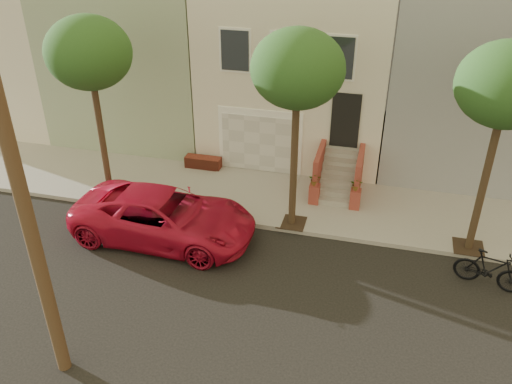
# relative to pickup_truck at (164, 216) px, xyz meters

# --- Properties ---
(ground) EXTENTS (90.00, 90.00, 0.00)m
(ground) POSITION_rel_pickup_truck_xyz_m (2.75, -2.29, -0.80)
(ground) COLOR black
(ground) RESTS_ON ground
(sidewalk) EXTENTS (40.00, 3.70, 0.15)m
(sidewalk) POSITION_rel_pickup_truck_xyz_m (2.75, 3.06, -0.72)
(sidewalk) COLOR gray
(sidewalk) RESTS_ON ground
(house_row) EXTENTS (33.10, 11.70, 7.00)m
(house_row) POSITION_rel_pickup_truck_xyz_m (2.75, 8.90, 2.85)
(house_row) COLOR beige
(house_row) RESTS_ON sidewalk
(tree_left) EXTENTS (2.70, 2.57, 6.30)m
(tree_left) POSITION_rel_pickup_truck_xyz_m (-2.75, 1.61, 4.46)
(tree_left) COLOR #2D2116
(tree_left) RESTS_ON sidewalk
(tree_mid) EXTENTS (2.70, 2.57, 6.30)m
(tree_mid) POSITION_rel_pickup_truck_xyz_m (3.75, 1.61, 4.46)
(tree_mid) COLOR #2D2116
(tree_mid) RESTS_ON sidewalk
(tree_right) EXTENTS (2.70, 2.57, 6.30)m
(tree_right) POSITION_rel_pickup_truck_xyz_m (9.25, 1.61, 4.46)
(tree_right) COLOR #2D2116
(tree_right) RESTS_ON sidewalk
(pickup_truck) EXTENTS (5.79, 2.79, 1.59)m
(pickup_truck) POSITION_rel_pickup_truck_xyz_m (0.00, 0.00, 0.00)
(pickup_truck) COLOR #B4102C
(pickup_truck) RESTS_ON ground
(motorcycle) EXTENTS (1.97, 0.96, 1.14)m
(motorcycle) POSITION_rel_pickup_truck_xyz_m (9.61, 0.04, -0.23)
(motorcycle) COLOR black
(motorcycle) RESTS_ON ground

